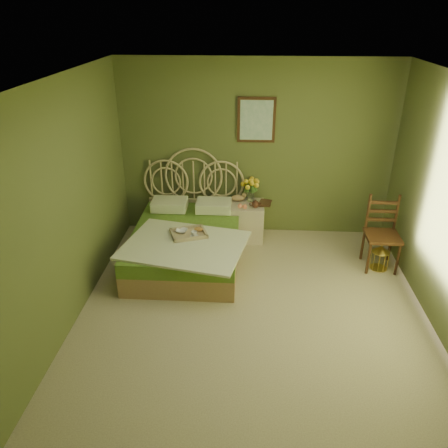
# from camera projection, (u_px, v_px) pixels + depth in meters

# --- Properties ---
(floor) EXTENTS (4.50, 4.50, 0.00)m
(floor) POSITION_uv_depth(u_px,v_px,m) (253.00, 319.00, 4.96)
(floor) COLOR #C3B88D
(floor) RESTS_ON ground
(ceiling) EXTENTS (4.50, 4.50, 0.00)m
(ceiling) POSITION_uv_depth(u_px,v_px,m) (261.00, 82.00, 3.80)
(ceiling) COLOR silver
(ceiling) RESTS_ON wall_back
(wall_back) EXTENTS (4.00, 0.00, 4.00)m
(wall_back) POSITION_uv_depth(u_px,v_px,m) (256.00, 150.00, 6.39)
(wall_back) COLOR #596233
(wall_back) RESTS_ON floor
(wall_left) EXTENTS (0.00, 4.50, 4.50)m
(wall_left) POSITION_uv_depth(u_px,v_px,m) (62.00, 211.00, 4.50)
(wall_left) COLOR #596233
(wall_left) RESTS_ON floor
(wall_art) EXTENTS (0.54, 0.04, 0.64)m
(wall_art) POSITION_uv_depth(u_px,v_px,m) (256.00, 120.00, 6.17)
(wall_art) COLOR #311C0D
(wall_art) RESTS_ON wall_back
(bed) EXTENTS (1.68, 2.13, 1.32)m
(bed) POSITION_uv_depth(u_px,v_px,m) (187.00, 240.00, 6.04)
(bed) COLOR #A68953
(bed) RESTS_ON floor
(nightstand) EXTENTS (0.50, 0.50, 0.98)m
(nightstand) POSITION_uv_depth(u_px,v_px,m) (247.00, 216.00, 6.59)
(nightstand) COLOR beige
(nightstand) RESTS_ON floor
(chair) EXTENTS (0.44, 0.44, 0.99)m
(chair) POSITION_uv_depth(u_px,v_px,m) (382.00, 228.00, 5.80)
(chair) COLOR #311C0D
(chair) RESTS_ON floor
(birdcage) EXTENTS (0.23, 0.23, 0.35)m
(birdcage) POSITION_uv_depth(u_px,v_px,m) (380.00, 257.00, 5.86)
(birdcage) COLOR gold
(birdcage) RESTS_ON floor
(book_lower) EXTENTS (0.21, 0.26, 0.02)m
(book_lower) POSITION_uv_depth(u_px,v_px,m) (259.00, 203.00, 6.49)
(book_lower) COLOR #381E0F
(book_lower) RESTS_ON nightstand
(book_upper) EXTENTS (0.23, 0.28, 0.02)m
(book_upper) POSITION_uv_depth(u_px,v_px,m) (259.00, 202.00, 6.48)
(book_upper) COLOR #472819
(book_upper) RESTS_ON nightstand
(cereal_bowl) EXTENTS (0.17, 0.17, 0.04)m
(cereal_bowl) POSITION_uv_depth(u_px,v_px,m) (182.00, 231.00, 5.77)
(cereal_bowl) COLOR white
(cereal_bowl) RESTS_ON bed
(coffee_cup) EXTENTS (0.09, 0.09, 0.07)m
(coffee_cup) POSITION_uv_depth(u_px,v_px,m) (194.00, 234.00, 5.65)
(coffee_cup) COLOR white
(coffee_cup) RESTS_ON bed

